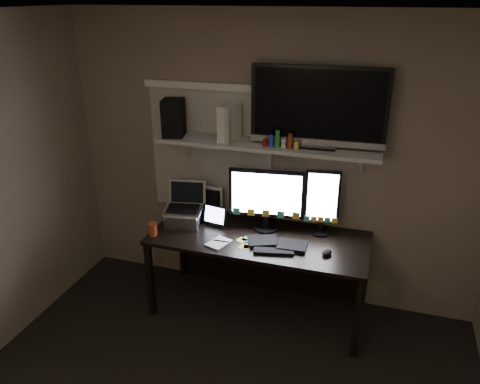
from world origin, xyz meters
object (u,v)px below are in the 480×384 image
at_px(mouse, 327,253).
at_px(game_console, 230,122).
at_px(monitor_landscape, 266,200).
at_px(tablet, 215,216).
at_px(cup, 153,229).
at_px(speaker, 173,118).
at_px(desk, 262,248).
at_px(monitor_portrait, 322,202).
at_px(tv, 318,107).
at_px(keyboard, 277,244).
at_px(laptop, 183,206).

bearing_deg(mouse, game_console, 176.99).
xyz_separation_m(monitor_landscape, tablet, (-0.43, -0.06, -0.18)).
bearing_deg(cup, game_console, 39.08).
bearing_deg(speaker, desk, -15.91).
bearing_deg(mouse, monitor_portrait, 124.31).
bearing_deg(monitor_portrait, tablet, -179.10).
height_order(monitor_portrait, game_console, game_console).
distance_m(monitor_landscape, game_console, 0.71).
bearing_deg(game_console, tv, 19.39).
relative_size(desk, monitor_landscape, 2.86).
bearing_deg(mouse, desk, 173.85).
relative_size(monitor_landscape, cup, 5.89).
bearing_deg(keyboard, game_console, 137.12).
height_order(keyboard, laptop, laptop).
bearing_deg(monitor_landscape, monitor_portrait, 1.36).
bearing_deg(tablet, speaker, 176.58).
bearing_deg(cup, monitor_portrait, 18.67).
height_order(mouse, cup, cup).
bearing_deg(desk, tablet, -174.57).
bearing_deg(tablet, desk, 14.91).
bearing_deg(desk, mouse, -23.15).
xyz_separation_m(keyboard, mouse, (0.40, -0.03, 0.00)).
xyz_separation_m(desk, game_console, (-0.32, 0.08, 1.07)).
xyz_separation_m(mouse, game_console, (-0.89, 0.32, 0.88)).
xyz_separation_m(keyboard, tv, (0.21, 0.31, 1.05)).
xyz_separation_m(monitor_landscape, cup, (-0.87, -0.38, -0.22)).
height_order(monitor_portrait, laptop, monitor_portrait).
bearing_deg(laptop, mouse, -16.72).
distance_m(desk, speaker, 1.35).
relative_size(keyboard, game_console, 1.65).
xyz_separation_m(monitor_portrait, speaker, (-1.27, -0.04, 0.62)).
xyz_separation_m(mouse, tablet, (-0.99, 0.21, 0.08)).
bearing_deg(cup, tv, 20.17).
relative_size(mouse, cup, 0.98).
relative_size(tablet, cup, 2.05).
bearing_deg(laptop, tablet, 4.01).
height_order(monitor_landscape, game_console, game_console).
height_order(keyboard, tv, tv).
height_order(tablet, laptop, laptop).
bearing_deg(speaker, cup, -109.75).
distance_m(desk, laptop, 0.78).
bearing_deg(mouse, monitor_landscape, 171.04).
relative_size(monitor_portrait, speaker, 1.84).
height_order(tablet, cup, tablet).
xyz_separation_m(desk, tablet, (-0.42, -0.04, 0.27)).
bearing_deg(cup, speaker, 82.68).
relative_size(desk, game_console, 6.16).
height_order(laptop, tv, tv).
bearing_deg(desk, speaker, 176.52).
bearing_deg(tv, cup, -161.77).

